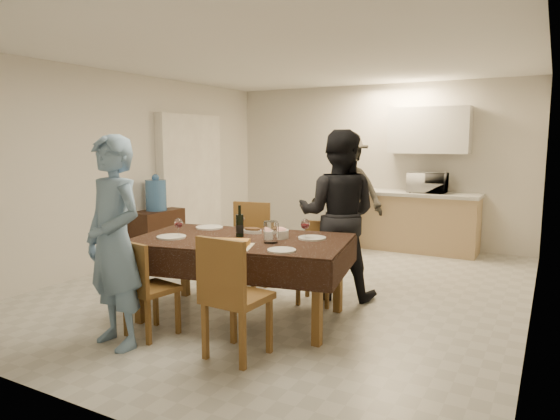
{
  "coord_description": "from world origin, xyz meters",
  "views": [
    {
      "loc": [
        2.61,
        -5.01,
        1.7
      ],
      "look_at": [
        0.02,
        -0.3,
        0.95
      ],
      "focal_mm": 32.0,
      "sensor_mm": 36.0,
      "label": 1
    }
  ],
  "objects": [
    {
      "name": "chair_near_right",
      "position": [
        0.5,
        -1.96,
        0.6
      ],
      "size": [
        0.47,
        0.47,
        0.53
      ],
      "rotation": [
        0.0,
        0.0,
        -0.06
      ],
      "color": "brown",
      "rests_on": "floor"
    },
    {
      "name": "chair_far_left",
      "position": [
        -0.4,
        -0.46,
        0.61
      ],
      "size": [
        0.51,
        0.51,
        0.54
      ],
      "rotation": [
        0.0,
        0.0,
        3.29
      ],
      "color": "brown",
      "rests_on": "floor"
    },
    {
      "name": "person_far",
      "position": [
        0.6,
        -0.07,
        0.91
      ],
      "size": [
        1.02,
        0.87,
        1.81
      ],
      "primitive_type": "imported",
      "rotation": [
        0.0,
        0.0,
        3.38
      ],
      "color": "black",
      "rests_on": "floor"
    },
    {
      "name": "person_kitchen",
      "position": [
        -0.2,
        2.23,
        0.92
      ],
      "size": [
        1.18,
        0.68,
        1.83
      ],
      "primitive_type": "imported",
      "color": "black",
      "rests_on": "floor"
    },
    {
      "name": "wine_glass_c",
      "position": [
        -0.15,
        -0.82,
        0.86
      ],
      "size": [
        0.08,
        0.08,
        0.17
      ],
      "primitive_type": null,
      "color": "white",
      "rests_on": "dining_table"
    },
    {
      "name": "plate_near_right",
      "position": [
        0.65,
        -1.42,
        0.79
      ],
      "size": [
        0.24,
        0.24,
        0.01
      ],
      "primitive_type": "cylinder",
      "color": "silver",
      "rests_on": "dining_table"
    },
    {
      "name": "kitchen_base_cabinet",
      "position": [
        0.6,
        2.68,
        0.43
      ],
      "size": [
        2.2,
        0.6,
        0.86
      ],
      "primitive_type": "cube",
      "color": "tan",
      "rests_on": "floor"
    },
    {
      "name": "chair_near_left",
      "position": [
        -0.4,
        -1.95,
        0.52
      ],
      "size": [
        0.45,
        0.45,
        0.46
      ],
      "rotation": [
        0.0,
        0.0,
        -0.18
      ],
      "color": "brown",
      "rests_on": "floor"
    },
    {
      "name": "wall_front",
      "position": [
        0.0,
        -3.0,
        1.3
      ],
      "size": [
        5.0,
        0.02,
        2.6
      ],
      "primitive_type": "cube",
      "color": "beige",
      "rests_on": "floor"
    },
    {
      "name": "water_pitcher",
      "position": [
        0.4,
        -1.17,
        0.88
      ],
      "size": [
        0.13,
        0.13,
        0.2
      ],
      "primitive_type": "cylinder",
      "color": "white",
      "rests_on": "dining_table"
    },
    {
      "name": "wall_left",
      "position": [
        -2.5,
        0.0,
        1.3
      ],
      "size": [
        0.02,
        6.0,
        2.6
      ],
      "primitive_type": "cube",
      "color": "beige",
      "rests_on": "floor"
    },
    {
      "name": "microwave",
      "position": [
        0.94,
        2.68,
        1.06
      ],
      "size": [
        0.55,
        0.37,
        0.31
      ],
      "primitive_type": "imported",
      "rotation": [
        0.0,
        0.0,
        3.14
      ],
      "color": "silver",
      "rests_on": "kitchen_worktop"
    },
    {
      "name": "mushroom_dish",
      "position": [
        -0.0,
        -0.84,
        0.79
      ],
      "size": [
        0.18,
        0.18,
        0.03
      ],
      "primitive_type": "cylinder",
      "color": "silver",
      "rests_on": "dining_table"
    },
    {
      "name": "wine_glass_b",
      "position": [
        0.6,
        -0.87,
        0.88
      ],
      "size": [
        0.09,
        0.09,
        0.19
      ],
      "primitive_type": null,
      "color": "white",
      "rests_on": "dining_table"
    },
    {
      "name": "dining_table",
      "position": [
        0.05,
        -1.12,
        0.74
      ],
      "size": [
        2.18,
        1.52,
        0.78
      ],
      "rotation": [
        0.0,
        0.0,
        0.19
      ],
      "color": "black",
      "rests_on": "floor"
    },
    {
      "name": "console",
      "position": [
        -2.28,
        0.25,
        0.36
      ],
      "size": [
        0.39,
        0.78,
        0.72
      ],
      "primitive_type": "cube",
      "color": "black",
      "rests_on": "floor"
    },
    {
      "name": "savoury_tart",
      "position": [
        0.15,
        -1.5,
        0.81
      ],
      "size": [
        0.52,
        0.45,
        0.05
      ],
      "primitive_type": "cube",
      "rotation": [
        0.0,
        0.0,
        0.36
      ],
      "color": "#C7893A",
      "rests_on": "dining_table"
    },
    {
      "name": "person_near",
      "position": [
        -0.5,
        -2.17,
        0.87
      ],
      "size": [
        0.7,
        0.53,
        1.75
      ],
      "primitive_type": "imported",
      "rotation": [
        0.0,
        0.0,
        -0.19
      ],
      "color": "#6283A9",
      "rests_on": "floor"
    },
    {
      "name": "plate_near_left",
      "position": [
        -0.55,
        -1.42,
        0.79
      ],
      "size": [
        0.28,
        0.28,
        0.02
      ],
      "primitive_type": "cylinder",
      "color": "silver",
      "rests_on": "dining_table"
    },
    {
      "name": "ceiling",
      "position": [
        0.0,
        0.0,
        2.6
      ],
      "size": [
        5.0,
        6.0,
        0.02
      ],
      "primitive_type": "cube",
      "color": "white",
      "rests_on": "wall_back"
    },
    {
      "name": "kitchen_worktop",
      "position": [
        0.6,
        2.68,
        0.89
      ],
      "size": [
        2.24,
        0.64,
        0.05
      ],
      "primitive_type": "cube",
      "color": "#ADADA8",
      "rests_on": "kitchen_base_cabinet"
    },
    {
      "name": "wine_glass_a",
      "position": [
        -0.5,
        -1.37,
        0.87
      ],
      "size": [
        0.08,
        0.08,
        0.19
      ],
      "primitive_type": null,
      "color": "white",
      "rests_on": "dining_table"
    },
    {
      "name": "wine_bottle",
      "position": [
        -0.0,
        -1.07,
        0.93
      ],
      "size": [
        0.08,
        0.08,
        0.31
      ],
      "primitive_type": null,
      "color": "black",
      "rests_on": "dining_table"
    },
    {
      "name": "wall_right",
      "position": [
        2.5,
        0.0,
        1.3
      ],
      "size": [
        0.02,
        6.0,
        2.6
      ],
      "primitive_type": "cube",
      "color": "beige",
      "rests_on": "floor"
    },
    {
      "name": "salad_bowl",
      "position": [
        0.35,
        -0.94,
        0.82
      ],
      "size": [
        0.2,
        0.2,
        0.08
      ],
      "primitive_type": "cylinder",
      "color": "silver",
      "rests_on": "dining_table"
    },
    {
      "name": "upper_cabinet",
      "position": [
        0.9,
        2.82,
        1.85
      ],
      "size": [
        1.2,
        0.34,
        0.7
      ],
      "primitive_type": "cube",
      "color": "silver",
      "rests_on": "wall_back"
    },
    {
      "name": "stub_partition",
      "position": [
        -2.42,
        1.2,
        1.05
      ],
      "size": [
        0.15,
        1.4,
        2.1
      ],
      "primitive_type": "cube",
      "color": "white",
      "rests_on": "floor"
    },
    {
      "name": "floor",
      "position": [
        0.0,
        0.0,
        0.0
      ],
      "size": [
        5.0,
        6.0,
        0.02
      ],
      "primitive_type": "cube",
      "color": "#B2B2AD",
      "rests_on": "ground"
    },
    {
      "name": "water_jug",
      "position": [
        -2.28,
        0.25,
        0.93
      ],
      "size": [
        0.29,
        0.29,
        0.43
      ],
      "primitive_type": "cylinder",
      "color": "#4579BD",
      "rests_on": "console"
    },
    {
      "name": "chair_far_right",
      "position": [
        0.5,
        -0.45,
        0.52
      ],
      "size": [
        0.43,
        0.43,
        0.46
      ],
      "rotation": [
        0.0,
        0.0,
        3.27
      ],
      "color": "brown",
      "rests_on": "floor"
    },
    {
      "name": "plate_far_left",
      "position": [
        -0.55,
        -0.82,
        0.79
      ],
      "size": [
        0.29,
        0.29,
        0.02
      ],
      "primitive_type": "cylinder",
      "color": "silver",
      "rests_on": "dining_table"
    },
    {
      "name": "wall_back",
      "position": [
        0.0,
        3.0,
        1.3
      ],
      "size": [
        5.0,
        0.02,
        2.6
      ],
      "primitive_type": "cube",
      "color": "beige",
      "rests_on": "floor"
    },
    {
      "name": "plate_far_right",
      "position": [
        0.65,
        -0.82,
        0.79
      ],
      "size": [
        0.26,
        0.26,
        0.02
      ],
      "primitive_type": "cylinder",
      "color": "silver",
      "rests_on": "dining_table"
    }
  ]
}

